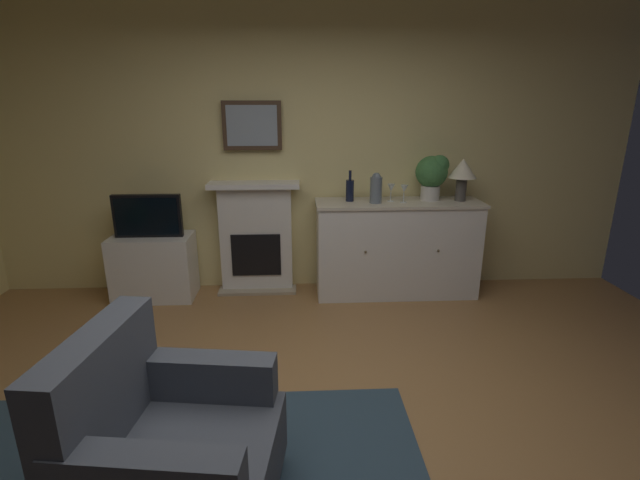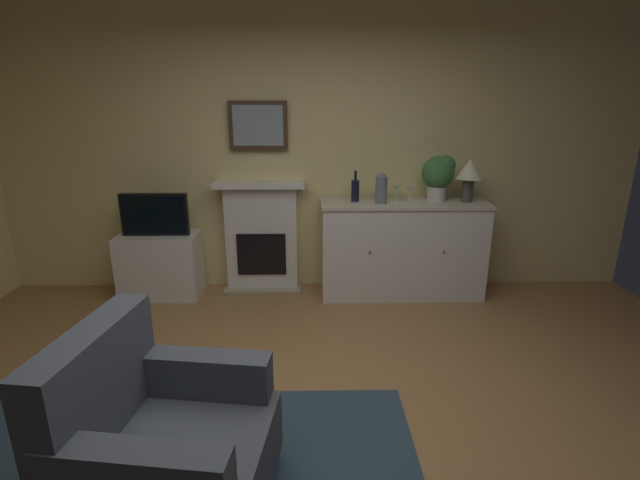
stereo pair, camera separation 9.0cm
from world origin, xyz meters
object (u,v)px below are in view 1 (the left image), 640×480
object	(u,v)px
sideboard_cabinet	(396,248)
table_lamp	(463,171)
wine_glass_left	(391,189)
tv_cabinet	(154,267)
potted_plant_small	(433,173)
fireplace_unit	(256,237)
tv_set	(148,216)
vase_decorative	(376,188)
wine_bottle	(350,190)
armchair	(167,447)
framed_picture	(252,126)
wine_glass_center	(404,190)

from	to	relation	value
sideboard_cabinet	table_lamp	xyz separation A→B (m)	(0.59, 0.00, 0.74)
wine_glass_left	tv_cabinet	xyz separation A→B (m)	(-2.27, 0.00, -0.74)
sideboard_cabinet	potted_plant_small	size ratio (longest dim) A/B	3.66
fireplace_unit	wine_glass_left	distance (m)	1.40
sideboard_cabinet	tv_set	distance (m)	2.37
table_lamp	vase_decorative	size ratio (longest dim) A/B	1.42
sideboard_cabinet	wine_bottle	distance (m)	0.74
tv_set	armchair	xyz separation A→B (m)	(0.80, -2.48, -0.44)
wine_bottle	tv_set	world-z (taller)	wine_bottle
framed_picture	wine_glass_left	bearing A→B (deg)	-9.13
framed_picture	sideboard_cabinet	world-z (taller)	framed_picture
vase_decorative	wine_glass_left	bearing A→B (deg)	22.67
potted_plant_small	tv_cabinet	bearing A→B (deg)	-179.35
fireplace_unit	wine_glass_left	size ratio (longest dim) A/B	6.67
wine_glass_center	vase_decorative	bearing A→B (deg)	-178.79
fireplace_unit	potted_plant_small	distance (m)	1.81
vase_decorative	armchair	bearing A→B (deg)	-118.30
wine_glass_left	tv_set	distance (m)	2.28
sideboard_cabinet	tv_set	world-z (taller)	tv_set
table_lamp	wine_bottle	world-z (taller)	table_lamp
sideboard_cabinet	tv_cabinet	world-z (taller)	sideboard_cabinet
sideboard_cabinet	wine_glass_center	distance (m)	0.59
wine_glass_left	armchair	size ratio (longest dim) A/B	0.18
table_lamp	wine_bottle	bearing A→B (deg)	177.59
fireplace_unit	wine_glass_center	world-z (taller)	fireplace_unit
table_lamp	tv_cabinet	world-z (taller)	table_lamp
table_lamp	wine_glass_center	size ratio (longest dim) A/B	2.42
wine_glass_left	potted_plant_small	size ratio (longest dim) A/B	0.38
wine_glass_center	vase_decorative	world-z (taller)	vase_decorative
tv_set	armchair	world-z (taller)	tv_set
table_lamp	armchair	xyz separation A→B (m)	(-2.13, -2.49, -0.83)
fireplace_unit	tv_set	world-z (taller)	fireplace_unit
tv_cabinet	potted_plant_small	distance (m)	2.81
potted_plant_small	armchair	size ratio (longest dim) A/B	0.47
tv_cabinet	wine_glass_left	bearing A→B (deg)	-0.01
table_lamp	wine_glass_left	world-z (taller)	table_lamp
wine_glass_center	sideboard_cabinet	bearing A→B (deg)	126.49
vase_decorative	potted_plant_small	bearing A→B (deg)	9.84
tv_cabinet	armchair	size ratio (longest dim) A/B	0.82
wine_bottle	wine_glass_left	xyz separation A→B (m)	(0.39, -0.03, 0.01)
fireplace_unit	tv_cabinet	bearing A→B (deg)	-170.55
table_lamp	wine_glass_left	distance (m)	0.68
wine_bottle	vase_decorative	bearing A→B (deg)	-22.16
wine_glass_center	vase_decorative	distance (m)	0.26
sideboard_cabinet	wine_glass_left	world-z (taller)	wine_glass_left
wine_glass_center	potted_plant_small	size ratio (longest dim) A/B	0.38
tv_set	potted_plant_small	size ratio (longest dim) A/B	1.44
wine_glass_left	vase_decorative	bearing A→B (deg)	-157.33
armchair	potted_plant_small	bearing A→B (deg)	53.68
wine_bottle	potted_plant_small	xyz separation A→B (m)	(0.78, 0.00, 0.15)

